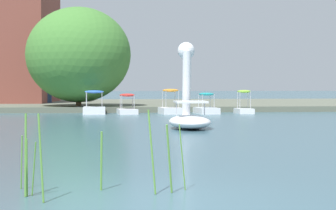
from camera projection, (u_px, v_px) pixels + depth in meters
The scene contains 11 objects.
ground_plane at pixel (151, 200), 8.67m from camera, with size 444.69×444.69×0.00m, color #385966.
shore_bank_far at pixel (114, 104), 49.77m from camera, with size 159.92×24.58×0.39m, color #5B6051.
swan_boat at pixel (189, 109), 23.54m from camera, with size 1.74×3.19×3.69m.
pedal_boat_blue at pixel (94, 107), 36.14m from camera, with size 1.41×2.21×1.52m.
pedal_boat_red at pixel (127, 108), 35.94m from camera, with size 1.34×2.00×1.31m.
pedal_boat_orange at pixel (171, 107), 36.13m from camera, with size 1.50×2.17×1.61m.
pedal_boat_teal at pixel (206, 108), 36.45m from camera, with size 1.45×2.39×1.37m.
pedal_boat_lime at pixel (244, 107), 36.71m from camera, with size 1.00×1.76×1.54m.
tree_willow_overhanging at pixel (78, 55), 39.30m from camera, with size 10.18×10.30×6.93m.
parked_van at pixel (22, 90), 48.03m from camera, with size 5.00×2.46×1.95m.
reed_clump_foreground at pixel (88, 158), 9.06m from camera, with size 2.79×1.23×1.38m.
Camera 1 is at (-0.68, -8.60, 1.75)m, focal length 60.09 mm.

